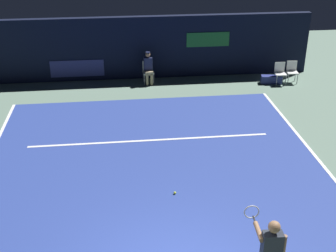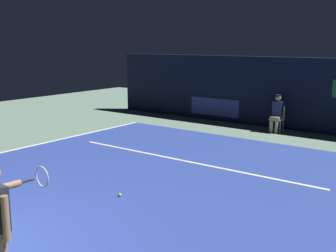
% 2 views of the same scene
% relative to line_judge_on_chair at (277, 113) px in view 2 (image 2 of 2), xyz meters
% --- Properties ---
extents(ground_plane, '(29.02, 29.02, 0.00)m').
position_rel_line_judge_on_chair_xyz_m(ground_plane, '(-0.36, -6.91, -0.69)').
color(ground_plane, slate).
extents(court_surface, '(9.61, 10.43, 0.01)m').
position_rel_line_judge_on_chair_xyz_m(court_surface, '(-0.36, -6.91, -0.68)').
color(court_surface, navy).
rests_on(court_surface, ground).
extents(line_sideline_right, '(0.10, 10.43, 0.01)m').
position_rel_line_judge_on_chair_xyz_m(line_sideline_right, '(-5.11, -6.91, -0.67)').
color(line_sideline_right, white).
rests_on(line_sideline_right, court_surface).
extents(line_service, '(7.49, 0.10, 0.01)m').
position_rel_line_judge_on_chair_xyz_m(line_service, '(-0.36, -5.08, -0.67)').
color(line_service, white).
rests_on(line_service, court_surface).
extents(back_wall, '(14.58, 0.33, 2.60)m').
position_rel_line_judge_on_chair_xyz_m(back_wall, '(-0.36, 0.77, 0.61)').
color(back_wall, black).
rests_on(back_wall, ground).
extents(line_judge_on_chair, '(0.47, 0.55, 1.32)m').
position_rel_line_judge_on_chair_xyz_m(line_judge_on_chair, '(0.00, 0.00, 0.00)').
color(line_judge_on_chair, white).
rests_on(line_judge_on_chair, ground).
extents(tennis_ball, '(0.07, 0.07, 0.07)m').
position_rel_line_judge_on_chair_xyz_m(tennis_ball, '(0.04, -8.07, -0.64)').
color(tennis_ball, '#CCE033').
rests_on(tennis_ball, court_surface).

